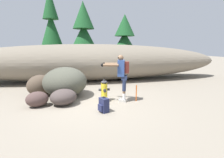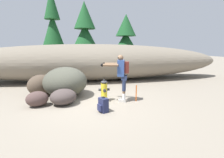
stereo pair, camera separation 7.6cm
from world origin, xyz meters
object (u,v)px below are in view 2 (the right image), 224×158
at_px(boulder_mid, 63,97).
at_px(boulder_small, 41,85).
at_px(boulder_large, 65,82).
at_px(boulder_outlier, 37,99).
at_px(utility_worker, 121,72).
at_px(spare_backpack, 103,105).
at_px(survey_stake, 136,93).
at_px(fire_hydrant, 104,91).

height_order(boulder_mid, boulder_small, boulder_small).
distance_m(boulder_large, boulder_outlier, 1.41).
xyz_separation_m(utility_worker, spare_backpack, (-0.78, -0.92, -0.85)).
relative_size(utility_worker, survey_stake, 2.82).
xyz_separation_m(utility_worker, boulder_large, (-2.05, 1.06, -0.48)).
relative_size(spare_backpack, boulder_small, 0.45).
xyz_separation_m(spare_backpack, survey_stake, (1.32, 0.83, 0.08)).
relative_size(spare_backpack, boulder_large, 0.25).
distance_m(fire_hydrant, utility_worker, 0.94).
bearing_deg(fire_hydrant, spare_backpack, -99.03).
bearing_deg(boulder_large, survey_stake, -23.81).
bearing_deg(boulder_small, boulder_large, -15.21).
bearing_deg(boulder_outlier, survey_stake, -1.14).
distance_m(utility_worker, boulder_large, 2.36).
relative_size(boulder_small, survey_stake, 1.76).
height_order(fire_hydrant, boulder_mid, fire_hydrant).
xyz_separation_m(boulder_large, survey_stake, (2.60, -1.15, -0.29)).
height_order(boulder_small, boulder_outlier, boulder_small).
bearing_deg(boulder_large, boulder_small, 164.79).
height_order(fire_hydrant, spare_backpack, fire_hydrant).
bearing_deg(survey_stake, boulder_large, 156.19).
bearing_deg(spare_backpack, boulder_outlier, -47.91).
distance_m(spare_backpack, survey_stake, 1.56).
height_order(fire_hydrant, boulder_small, boulder_small).
bearing_deg(survey_stake, utility_worker, 170.72).
distance_m(boulder_large, survey_stake, 2.85).
bearing_deg(boulder_outlier, boulder_large, 52.13).
xyz_separation_m(fire_hydrant, boulder_mid, (-1.44, -0.16, -0.10)).
xyz_separation_m(boulder_outlier, survey_stake, (3.43, -0.07, 0.05)).
bearing_deg(boulder_large, boulder_outlier, -127.87).
xyz_separation_m(boulder_mid, boulder_small, (-1.01, 1.32, 0.16)).
xyz_separation_m(boulder_large, boulder_mid, (0.01, -1.04, -0.32)).
height_order(spare_backpack, boulder_mid, boulder_mid).
distance_m(fire_hydrant, spare_backpack, 1.12).
bearing_deg(boulder_mid, boulder_small, 127.48).
xyz_separation_m(utility_worker, boulder_small, (-3.06, 1.33, -0.64)).
bearing_deg(boulder_outlier, boulder_small, 96.92).
distance_m(boulder_mid, survey_stake, 2.59).
xyz_separation_m(fire_hydrant, survey_stake, (1.15, -0.26, -0.07)).
bearing_deg(fire_hydrant, utility_worker, -16.15).
bearing_deg(boulder_large, spare_backpack, -57.16).
xyz_separation_m(spare_backpack, boulder_small, (-2.28, 2.25, 0.21)).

